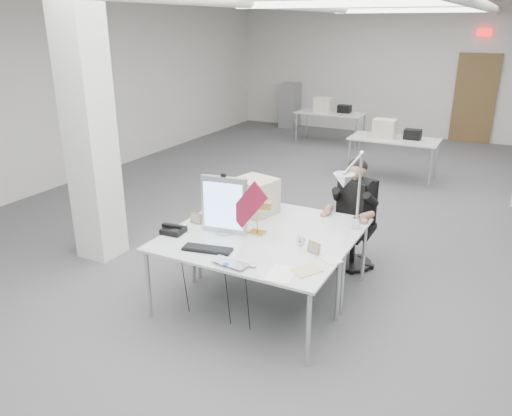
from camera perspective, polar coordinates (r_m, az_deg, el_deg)
The scene contains 23 objects.
room_shell at distance 6.78m, azimuth 9.56°, elevation 11.05°, with size 10.04×14.04×3.24m.
desk_main at distance 4.73m, azimuth -1.60°, elevation -4.90°, with size 1.80×0.90×0.03m, color silver.
desk_second at distance 5.47m, azimuth 2.93°, elevation -1.31°, with size 1.80×0.90×0.03m, color silver.
bg_desk_a at distance 9.65m, azimuth 15.53°, elevation 7.58°, with size 1.60×0.80×0.03m, color silver.
bg_desk_b at distance 12.25m, azimuth 8.54°, elevation 10.70°, with size 1.60×0.80×0.03m, color silver.
filing_cabinet at distance 14.21m, azimuth 3.87°, elevation 11.62°, with size 0.45×0.55×1.20m, color gray.
office_chair at distance 5.98m, azimuth 11.20°, elevation -1.51°, with size 0.56×0.56×1.15m, color black, non-canonical shape.
seated_person at distance 5.82m, azimuth 11.28°, elevation 1.31°, with size 0.50×0.62×0.93m, color black, non-canonical shape.
monitor at distance 5.00m, azimuth -3.65°, elevation 0.33°, with size 0.48×0.05×0.59m, color #B1B1B6.
pennant at distance 4.82m, azimuth -0.92°, elevation 0.32°, with size 0.51×0.01×0.21m, color maroon.
keyboard at distance 4.73m, azimuth -5.58°, elevation -4.70°, with size 0.47×0.16×0.02m, color black.
laptop at distance 4.41m, azimuth -3.46°, elevation -6.59°, with size 0.35×0.23×0.03m, color #AFB0B4.
mouse at distance 4.39m, azimuth -0.41°, elevation -6.60°, with size 0.08×0.05×0.03m, color #BAB9BF.
bankers_lamp at distance 5.03m, azimuth 0.18°, elevation -1.27°, with size 0.27×0.11×0.30m, color gold, non-canonical shape.
desk_phone at distance 5.15m, azimuth -9.41°, elevation -2.55°, with size 0.22×0.20×0.05m, color black.
picture_frame_left at distance 5.34m, azimuth -6.83°, elevation -1.19°, with size 0.14×0.01×0.11m, color #A38646.
picture_frame_right at distance 4.67m, azimuth 6.63°, elevation -4.51°, with size 0.14×0.01×0.11m, color tan.
desk_clock at distance 4.81m, azimuth 5.16°, elevation -3.71°, with size 0.09×0.09×0.03m, color silver.
paper_stack_a at distance 4.29m, azimuth 2.94°, elevation -7.53°, with size 0.22×0.32×0.01m, color white.
paper_stack_b at distance 4.36m, azimuth 5.74°, elevation -7.12°, with size 0.18×0.25×0.01m, color #D3C17E.
paper_stack_c at distance 4.58m, azimuth 8.51°, elevation -5.85°, with size 0.19×0.13×0.01m, color white.
beige_monitor at distance 5.55m, azimuth -0.11°, elevation 1.37°, with size 0.42×0.40×0.40m, color #B9B199.
architect_lamp at distance 4.94m, azimuth 10.87°, elevation 0.97°, with size 0.21×0.62×0.79m, color silver, non-canonical shape.
Camera 1 is at (2.07, -6.24, 2.77)m, focal length 35.00 mm.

